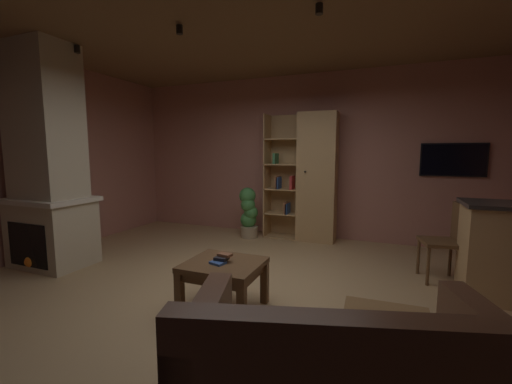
{
  "coord_description": "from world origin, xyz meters",
  "views": [
    {
      "loc": [
        1.36,
        -2.98,
        1.49
      ],
      "look_at": [
        0.0,
        0.4,
        1.05
      ],
      "focal_mm": 22.65,
      "sensor_mm": 36.0,
      "label": 1
    }
  ],
  "objects": [
    {
      "name": "coffee_table",
      "position": [
        -0.02,
        -0.37,
        0.38
      ],
      "size": [
        0.7,
        0.63,
        0.47
      ],
      "color": "brown",
      "rests_on": "ground"
    },
    {
      "name": "bookshelf_cabinet",
      "position": [
        0.21,
        2.43,
        1.07
      ],
      "size": [
        1.22,
        0.41,
        2.16
      ],
      "color": "tan",
      "rests_on": "ground"
    },
    {
      "name": "track_light_spot_2",
      "position": [
        0.74,
        0.08,
        2.78
      ],
      "size": [
        0.07,
        0.07,
        0.09
      ],
      "primitive_type": "cylinder",
      "color": "black"
    },
    {
      "name": "wall_left",
      "position": [
        -3.3,
        0.0,
        1.42
      ],
      "size": [
        0.06,
        5.35,
        2.85
      ],
      "primitive_type": "cube",
      "color": "#AD7060",
      "rests_on": "ground"
    },
    {
      "name": "table_book_2",
      "position": [
        -0.02,
        -0.34,
        0.53
      ],
      "size": [
        0.14,
        0.1,
        0.03
      ],
      "primitive_type": "cube",
      "rotation": [
        0.0,
        0.0,
        -0.15
      ],
      "color": "brown",
      "rests_on": "coffee_table"
    },
    {
      "name": "table_book_0",
      "position": [
        -0.05,
        -0.43,
        0.48
      ],
      "size": [
        0.16,
        0.13,
        0.02
      ],
      "primitive_type": "cube",
      "rotation": [
        0.0,
        0.0,
        -0.25
      ],
      "color": "#2D4C8C",
      "rests_on": "coffee_table"
    },
    {
      "name": "floor",
      "position": [
        0.0,
        0.0,
        -0.01
      ],
      "size": [
        6.54,
        5.35,
        0.02
      ],
      "primitive_type": "cube",
      "color": "tan",
      "rests_on": "ground"
    },
    {
      "name": "track_light_spot_0",
      "position": [
        -2.28,
        0.08,
        2.78
      ],
      "size": [
        0.07,
        0.07,
        0.09
      ],
      "primitive_type": "cylinder",
      "color": "black"
    },
    {
      "name": "track_light_spot_1",
      "position": [
        -0.71,
        0.02,
        2.78
      ],
      "size": [
        0.07,
        0.07,
        0.09
      ],
      "primitive_type": "cylinder",
      "color": "black"
    },
    {
      "name": "dining_chair",
      "position": [
        2.07,
        1.23,
        0.53
      ],
      "size": [
        0.49,
        0.49,
        0.92
      ],
      "color": "brown",
      "rests_on": "ground"
    },
    {
      "name": "wall_mounted_tv",
      "position": [
        2.29,
        2.64,
        1.39
      ],
      "size": [
        0.89,
        0.06,
        0.5
      ],
      "color": "black"
    },
    {
      "name": "ceiling",
      "position": [
        0.0,
        0.0,
        2.86
      ],
      "size": [
        6.54,
        5.35,
        0.02
      ],
      "primitive_type": "cube",
      "color": "brown"
    },
    {
      "name": "window_pane_back",
      "position": [
        -0.36,
        2.67,
        1.23
      ],
      "size": [
        0.66,
        0.01,
        0.85
      ],
      "primitive_type": "cube",
      "color": "white"
    },
    {
      "name": "potted_floor_plant",
      "position": [
        -0.86,
        2.18,
        0.45
      ],
      "size": [
        0.33,
        0.33,
        0.89
      ],
      "color": "#9E896B",
      "rests_on": "ground"
    },
    {
      "name": "table_book_1",
      "position": [
        -0.04,
        -0.38,
        0.51
      ],
      "size": [
        0.12,
        0.11,
        0.03
      ],
      "primitive_type": "cube",
      "rotation": [
        0.0,
        0.0,
        -0.03
      ],
      "color": "black",
      "rests_on": "coffee_table"
    },
    {
      "name": "wall_back",
      "position": [
        0.0,
        2.7,
        1.42
      ],
      "size": [
        6.66,
        0.06,
        2.85
      ],
      "primitive_type": "cube",
      "color": "#AD7060",
      "rests_on": "ground"
    },
    {
      "name": "leather_couch",
      "position": [
        1.23,
        -1.36,
        0.3
      ],
      "size": [
        1.85,
        1.36,
        0.84
      ],
      "color": "#4C2D1E",
      "rests_on": "ground"
    },
    {
      "name": "stone_fireplace",
      "position": [
        -2.72,
        -0.1,
        1.29
      ],
      "size": [
        1.05,
        0.76,
        2.85
      ],
      "color": "#BCAD8E",
      "rests_on": "ground"
    }
  ]
}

